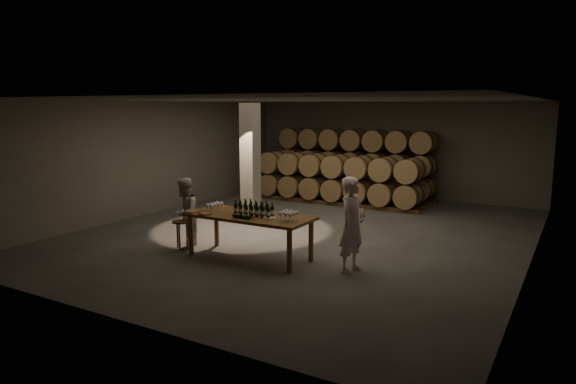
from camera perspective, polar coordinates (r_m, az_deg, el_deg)
The scene contains 15 objects.
room at distance 13.46m, azimuth -4.20°, elevation 3.25°, with size 12.00×12.00×12.00m.
tasting_table at distance 10.39m, azimuth -4.31°, elevation -3.10°, with size 2.60×1.10×0.90m.
barrel_stack_back at distance 17.50m, azimuth 7.39°, elevation 3.30°, with size 5.48×0.95×2.31m.
barrel_stack_front at distance 16.27m, azimuth 5.46°, elevation 1.56°, with size 5.48×0.95×1.57m.
bottle_cluster at distance 10.28m, azimuth -3.83°, elevation -2.01°, with size 0.86×0.23×0.31m.
lying_bottles at distance 10.03m, azimuth -5.13°, elevation -2.72°, with size 0.48×0.08×0.08m.
glass_cluster_left at distance 10.77m, azimuth -8.18°, elevation -1.43°, with size 0.20×0.42×0.19m.
glass_cluster_right at distance 9.83m, azimuth 0.06°, elevation -2.40°, with size 0.31×0.31×0.18m.
plate at distance 10.03m, azimuth -2.09°, elevation -2.88°, with size 0.26×0.26×0.01m, color silver.
notebook_near at distance 10.49m, azimuth -9.20°, elevation -2.41°, with size 0.24×0.19×0.03m, color brown.
notebook_corner at distance 10.80m, azimuth -10.57°, elevation -2.13°, with size 0.23×0.29×0.02m, color brown.
pen at distance 10.46m, azimuth -8.92°, elevation -2.49°, with size 0.01×0.01×0.15m, color black.
stool at distance 11.35m, azimuth -11.81°, elevation -3.70°, with size 0.37×0.37×0.62m.
person_man at distance 9.57m, azimuth 7.15°, elevation -3.64°, with size 0.65×0.43×1.79m, color white.
person_woman at distance 11.35m, azimuth -11.41°, elevation -2.32°, with size 0.75×0.58×1.54m, color silver.
Camera 1 is at (5.74, -10.86, 3.05)m, focal length 32.00 mm.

